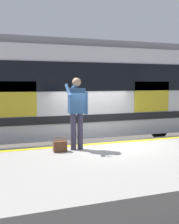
# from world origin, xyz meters

# --- Properties ---
(ground_plane) EXTENTS (24.93, 24.93, 0.00)m
(ground_plane) POSITION_xyz_m (0.00, 0.00, 0.00)
(ground_plane) COLOR #4C4742
(platform) EXTENTS (12.92, 3.73, 1.06)m
(platform) POSITION_xyz_m (0.00, 1.87, 0.53)
(platform) COLOR gray
(platform) RESTS_ON ground
(safety_line) EXTENTS (12.66, 0.16, 0.01)m
(safety_line) POSITION_xyz_m (0.00, 0.30, 1.07)
(safety_line) COLOR yellow
(safety_line) RESTS_ON platform
(track_rail_near) EXTENTS (16.79, 0.08, 0.16)m
(track_rail_near) POSITION_xyz_m (0.00, -1.59, 0.08)
(track_rail_near) COLOR slate
(track_rail_near) RESTS_ON ground
(track_rail_far) EXTENTS (16.79, 0.08, 0.16)m
(track_rail_far) POSITION_xyz_m (0.00, -3.03, 0.08)
(track_rail_far) COLOR slate
(track_rail_far) RESTS_ON ground
(train_carriage) EXTENTS (13.19, 2.76, 3.97)m
(train_carriage) POSITION_xyz_m (0.09, -2.30, 2.52)
(train_carriage) COLOR silver
(train_carriage) RESTS_ON ground
(passenger) EXTENTS (0.57, 0.55, 1.81)m
(passenger) POSITION_xyz_m (0.95, 0.69, 2.14)
(passenger) COLOR #383347
(passenger) RESTS_ON platform
(handbag) EXTENTS (0.33, 0.30, 0.33)m
(handbag) POSITION_xyz_m (1.41, 0.78, 1.21)
(handbag) COLOR #59331E
(handbag) RESTS_ON platform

